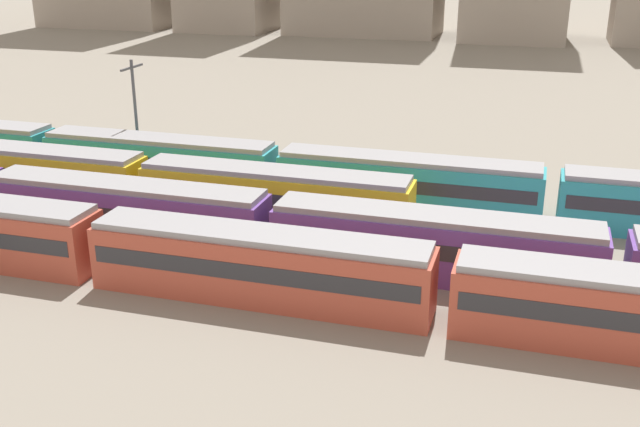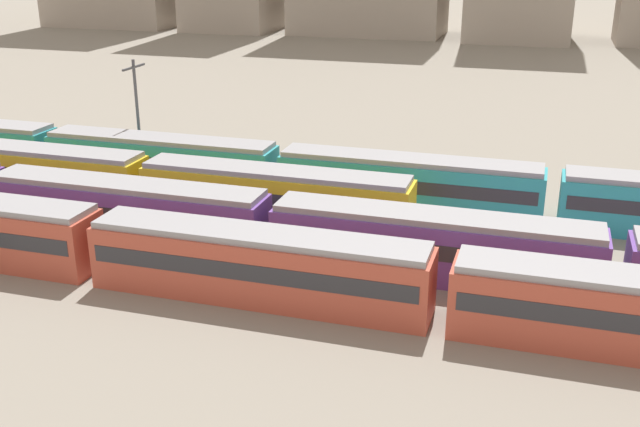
% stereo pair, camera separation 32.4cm
% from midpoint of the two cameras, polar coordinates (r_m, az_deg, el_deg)
% --- Properties ---
extents(train_track_0, '(112.50, 3.06, 3.75)m').
position_cam_midpoint_polar(train_track_0, '(36.43, 9.17, -5.65)').
color(train_track_0, '#BC4C38').
rests_on(train_track_0, ground_plane).
extents(train_track_1, '(112.50, 3.06, 3.75)m').
position_cam_midpoint_polar(train_track_1, '(41.23, 21.54, -3.70)').
color(train_track_1, '#6B429E').
rests_on(train_track_1, ground_plane).
extents(train_track_2, '(55.80, 3.06, 3.75)m').
position_cam_midpoint_polar(train_track_2, '(57.61, -21.65, 2.99)').
color(train_track_2, yellow).
rests_on(train_track_2, ground_plane).
extents(train_track_3, '(93.60, 3.06, 3.75)m').
position_cam_midpoint_polar(train_track_3, '(51.39, 6.54, 2.33)').
color(train_track_3, teal).
rests_on(train_track_3, ground_plane).
extents(catenary_pole_3, '(0.24, 3.20, 8.82)m').
position_cam_midpoint_polar(catenary_pole_3, '(61.24, -14.08, 7.74)').
color(catenary_pole_3, '#4C4C51').
rests_on(catenary_pole_3, ground_plane).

